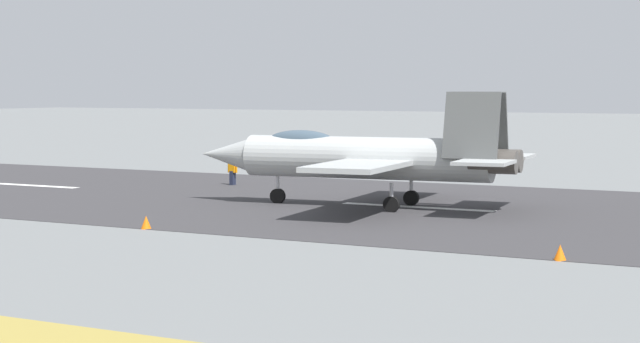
{
  "coord_description": "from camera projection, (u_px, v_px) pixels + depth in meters",
  "views": [
    {
      "loc": [
        -21.58,
        48.89,
        5.9
      ],
      "look_at": [
        0.74,
        6.99,
        2.2
      ],
      "focal_mm": 60.55,
      "sensor_mm": 36.0,
      "label": 1
    }
  ],
  "objects": [
    {
      "name": "ground_plane",
      "position": [
        399.0,
        206.0,
        53.6
      ],
      "size": [
        400.0,
        400.0,
        0.0
      ],
      "primitive_type": "plane",
      "color": "slate"
    },
    {
      "name": "runway_strip",
      "position": [
        399.0,
        206.0,
        53.59
      ],
      "size": [
        240.0,
        26.0,
        0.02
      ],
      "color": "#353436",
      "rests_on": "ground"
    },
    {
      "name": "fighter_jet",
      "position": [
        364.0,
        157.0,
        53.1
      ],
      "size": [
        17.18,
        14.76,
        5.71
      ],
      "color": "#ABAFAE",
      "rests_on": "ground"
    },
    {
      "name": "crew_person",
      "position": [
        233.0,
        172.0,
        65.22
      ],
      "size": [
        0.7,
        0.36,
        1.64
      ],
      "color": "#1E2338",
      "rests_on": "ground"
    },
    {
      "name": "marker_cone_near",
      "position": [
        560.0,
        252.0,
        36.83
      ],
      "size": [
        0.44,
        0.44,
        0.55
      ],
      "primitive_type": "cone",
      "color": "orange",
      "rests_on": "ground"
    },
    {
      "name": "marker_cone_mid",
      "position": [
        146.0,
        222.0,
        45.06
      ],
      "size": [
        0.44,
        0.44,
        0.55
      ],
      "primitive_type": "cone",
      "color": "orange",
      "rests_on": "ground"
    }
  ]
}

